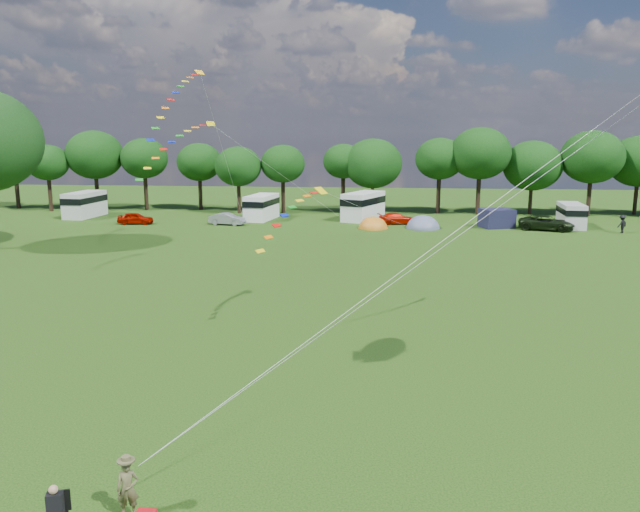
# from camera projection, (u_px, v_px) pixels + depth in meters

# --- Properties ---
(ground_plane) EXTENTS (180.00, 180.00, 0.00)m
(ground_plane) POSITION_uv_depth(u_px,v_px,m) (298.00, 409.00, 22.32)
(ground_plane) COLOR black
(ground_plane) RESTS_ON ground
(tree_line) EXTENTS (102.98, 10.98, 10.27)m
(tree_line) POSITION_uv_depth(u_px,v_px,m) (403.00, 161.00, 74.21)
(tree_line) COLOR black
(tree_line) RESTS_ON ground
(car_a) EXTENTS (3.92, 1.85, 1.27)m
(car_a) POSITION_uv_depth(u_px,v_px,m) (135.00, 218.00, 66.66)
(car_a) COLOR #9E0D00
(car_a) RESTS_ON ground
(car_b) EXTENTS (3.75, 1.93, 1.26)m
(car_b) POSITION_uv_depth(u_px,v_px,m) (227.00, 219.00, 66.11)
(car_b) COLOR gray
(car_b) RESTS_ON ground
(car_c) EXTENTS (4.25, 2.63, 1.19)m
(car_c) POSITION_uv_depth(u_px,v_px,m) (397.00, 219.00, 66.66)
(car_c) COLOR #B11000
(car_c) RESTS_ON ground
(car_d) EXTENTS (5.94, 3.95, 1.49)m
(car_d) POSITION_uv_depth(u_px,v_px,m) (546.00, 223.00, 62.56)
(car_d) COLOR black
(car_d) RESTS_ON ground
(campervan_a) EXTENTS (3.00, 6.11, 2.90)m
(campervan_a) POSITION_uv_depth(u_px,v_px,m) (85.00, 204.00, 72.15)
(campervan_a) COLOR silver
(campervan_a) RESTS_ON ground
(campervan_b) EXTENTS (3.28, 5.97, 2.77)m
(campervan_b) POSITION_uv_depth(u_px,v_px,m) (262.00, 206.00, 70.09)
(campervan_b) COLOR white
(campervan_b) RESTS_ON ground
(campervan_c) EXTENTS (4.97, 6.83, 3.08)m
(campervan_c) POSITION_uv_depth(u_px,v_px,m) (363.00, 205.00, 69.80)
(campervan_c) COLOR white
(campervan_c) RESTS_ON ground
(campervan_d) EXTENTS (2.50, 5.16, 2.46)m
(campervan_d) POSITION_uv_depth(u_px,v_px,m) (571.00, 215.00, 64.42)
(campervan_d) COLOR #B8B8BA
(campervan_d) RESTS_ON ground
(tent_orange) EXTENTS (3.06, 3.36, 2.40)m
(tent_orange) POSITION_uv_depth(u_px,v_px,m) (373.00, 228.00, 63.83)
(tent_orange) COLOR orange
(tent_orange) RESTS_ON ground
(tent_greyblue) EXTENTS (3.53, 3.87, 2.63)m
(tent_greyblue) POSITION_uv_depth(u_px,v_px,m) (423.00, 228.00, 63.94)
(tent_greyblue) COLOR slate
(tent_greyblue) RESTS_ON ground
(awning_navy) EXTENTS (3.70, 3.32, 1.92)m
(awning_navy) POSITION_uv_depth(u_px,v_px,m) (497.00, 218.00, 64.29)
(awning_navy) COLOR #1B1B39
(awning_navy) RESTS_ON ground
(kite_flyer) EXTENTS (0.64, 0.51, 1.54)m
(kite_flyer) POSITION_uv_depth(u_px,v_px,m) (128.00, 489.00, 15.96)
(kite_flyer) COLOR brown
(kite_flyer) RESTS_ON ground
(camp_chair) EXTENTS (0.66, 0.67, 1.32)m
(camp_chair) POSITION_uv_depth(u_px,v_px,m) (56.00, 504.00, 15.28)
(camp_chair) COLOR #99999E
(camp_chair) RESTS_ON ground
(streamer_kite_a) EXTENTS (3.44, 5.68, 5.80)m
(streamer_kite_a) POSITION_uv_depth(u_px,v_px,m) (179.00, 94.00, 50.46)
(streamer_kite_a) COLOR yellow
(streamer_kite_a) RESTS_ON ground
(streamer_kite_b) EXTENTS (4.24, 4.55, 3.77)m
(streamer_kite_b) POSITION_uv_depth(u_px,v_px,m) (182.00, 140.00, 41.16)
(streamer_kite_b) COLOR #DAC607
(streamer_kite_b) RESTS_ON ground
(streamer_kite_c) EXTENTS (3.12, 4.99, 2.80)m
(streamer_kite_c) POSITION_uv_depth(u_px,v_px,m) (298.00, 208.00, 32.02)
(streamer_kite_c) COLOR yellow
(streamer_kite_c) RESTS_ON ground
(walker_b) EXTENTS (1.25, 1.09, 1.78)m
(walker_b) POSITION_uv_depth(u_px,v_px,m) (622.00, 224.00, 60.75)
(walker_b) COLOR black
(walker_b) RESTS_ON ground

